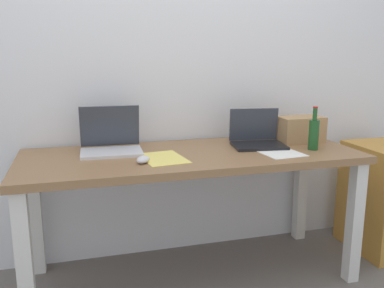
% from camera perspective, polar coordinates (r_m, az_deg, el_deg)
% --- Properties ---
extents(ground_plane, '(8.00, 8.00, 0.00)m').
position_cam_1_polar(ground_plane, '(2.57, 0.00, -17.62)').
color(ground_plane, slate).
extents(back_wall, '(5.20, 0.08, 2.60)m').
position_cam_1_polar(back_wall, '(2.62, -2.51, 12.70)').
color(back_wall, white).
rests_on(back_wall, ground).
extents(desk, '(1.86, 0.71, 0.75)m').
position_cam_1_polar(desk, '(2.31, 0.00, -3.58)').
color(desk, olive).
rests_on(desk, ground).
extents(laptop_left, '(0.34, 0.27, 0.25)m').
position_cam_1_polar(laptop_left, '(2.33, -11.12, 0.20)').
color(laptop_left, silver).
rests_on(laptop_left, desk).
extents(laptop_right, '(0.33, 0.28, 0.21)m').
position_cam_1_polar(laptop_right, '(2.49, 8.96, 0.75)').
color(laptop_right, black).
rests_on(laptop_right, desk).
extents(beer_bottle, '(0.06, 0.06, 0.25)m').
position_cam_1_polar(beer_bottle, '(2.45, 16.45, 1.43)').
color(beer_bottle, '#1E5123').
rests_on(beer_bottle, desk).
extents(computer_mouse, '(0.10, 0.12, 0.03)m').
position_cam_1_polar(computer_mouse, '(2.09, -6.77, -2.14)').
color(computer_mouse, silver).
rests_on(computer_mouse, desk).
extents(cardboard_box, '(0.28, 0.18, 0.16)m').
position_cam_1_polar(cardboard_box, '(2.65, 14.66, 1.99)').
color(cardboard_box, tan).
rests_on(cardboard_box, desk).
extents(paper_yellow_folder, '(0.24, 0.32, 0.00)m').
position_cam_1_polar(paper_yellow_folder, '(2.17, -4.00, -1.96)').
color(paper_yellow_folder, '#F4E06B').
rests_on(paper_yellow_folder, desk).
extents(paper_sheet_front_right, '(0.24, 0.31, 0.00)m').
position_cam_1_polar(paper_sheet_front_right, '(2.36, 11.72, -1.05)').
color(paper_sheet_front_right, white).
rests_on(paper_sheet_front_right, desk).
extents(filing_cabinet, '(0.40, 0.48, 0.71)m').
position_cam_1_polar(filing_cabinet, '(3.03, 24.96, -6.72)').
color(filing_cabinet, '#C68938').
rests_on(filing_cabinet, ground).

